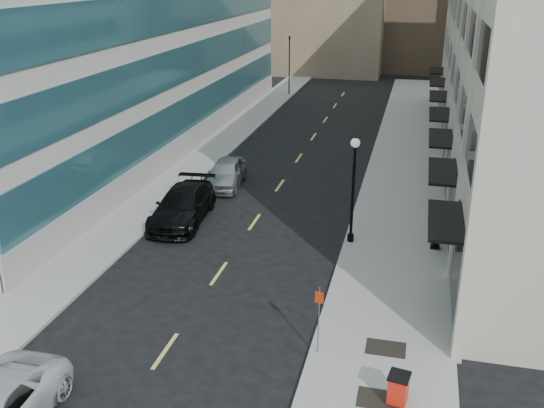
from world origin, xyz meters
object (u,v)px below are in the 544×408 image
at_px(car_black_pickup, 183,206).
at_px(trash_bin, 398,387).
at_px(lamppost, 353,181).
at_px(car_silver_sedan, 226,173).
at_px(traffic_signal, 290,40).
at_px(urn_planter, 436,238).
at_px(sign_post, 319,312).

relative_size(car_black_pickup, trash_bin, 5.97).
bearing_deg(lamppost, car_silver_sedan, 142.15).
distance_m(traffic_signal, car_black_pickup, 35.15).
xyz_separation_m(traffic_signal, urn_planter, (14.83, -35.32, -5.08)).
bearing_deg(trash_bin, urn_planter, 94.09).
distance_m(car_black_pickup, sign_post, 13.68).
relative_size(lamppost, sign_post, 2.08).
bearing_deg(sign_post, urn_planter, 80.55).
height_order(traffic_signal, urn_planter, traffic_signal).
xyz_separation_m(car_black_pickup, urn_planter, (13.06, -0.54, -0.25)).
bearing_deg(lamppost, urn_planter, 2.46).
distance_m(traffic_signal, lamppost, 37.18).
distance_m(car_silver_sedan, trash_bin, 21.37).
bearing_deg(car_black_pickup, traffic_signal, 88.49).
relative_size(car_black_pickup, lamppost, 1.15).
relative_size(trash_bin, sign_post, 0.40).
height_order(car_silver_sedan, lamppost, lamppost).
height_order(car_silver_sedan, sign_post, sign_post).
xyz_separation_m(car_silver_sedan, urn_planter, (12.53, -6.43, -0.20)).
xyz_separation_m(lamppost, sign_post, (0.00, -9.52, -1.49)).
bearing_deg(urn_planter, car_silver_sedan, 152.83).
relative_size(car_silver_sedan, urn_planter, 6.17).
bearing_deg(lamppost, sign_post, -90.00).
distance_m(sign_post, urn_planter, 10.56).
relative_size(sign_post, urn_planter, 3.20).
bearing_deg(car_silver_sedan, trash_bin, -63.74).
height_order(car_black_pickup, lamppost, lamppost).
bearing_deg(traffic_signal, sign_post, -76.51).
bearing_deg(traffic_signal, urn_planter, -67.22).
height_order(car_black_pickup, trash_bin, car_black_pickup).
bearing_deg(urn_planter, lamppost, -177.54).
distance_m(car_silver_sedan, lamppost, 11.04).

